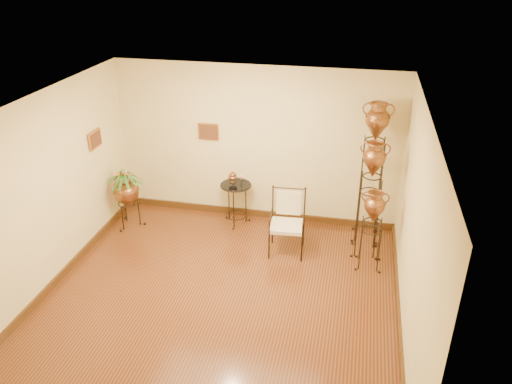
% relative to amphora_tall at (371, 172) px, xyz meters
% --- Properties ---
extents(ground, '(5.00, 5.00, 0.00)m').
position_rel_amphora_tall_xyz_m(ground, '(-1.99, -2.15, -1.23)').
color(ground, brown).
rests_on(ground, ground).
extents(room_shell, '(5.02, 5.02, 2.81)m').
position_rel_amphora_tall_xyz_m(room_shell, '(-1.99, -2.14, 0.50)').
color(room_shell, beige).
rests_on(room_shell, ground).
extents(amphora_tall, '(0.56, 0.56, 2.41)m').
position_rel_amphora_tall_xyz_m(amphora_tall, '(0.00, 0.00, 0.00)').
color(amphora_tall, black).
rests_on(amphora_tall, ground).
extents(amphora_mid, '(0.46, 0.46, 1.95)m').
position_rel_amphora_tall_xyz_m(amphora_mid, '(0.00, -0.48, -0.25)').
color(amphora_mid, black).
rests_on(amphora_mid, ground).
extents(amphora_short, '(0.42, 0.42, 1.31)m').
position_rel_amphora_tall_xyz_m(amphora_short, '(0.07, -0.85, -0.58)').
color(amphora_short, black).
rests_on(amphora_short, ground).
extents(planter_urn, '(0.83, 0.83, 1.29)m').
position_rel_amphora_tall_xyz_m(planter_urn, '(-4.14, -0.47, -0.51)').
color(planter_urn, black).
rests_on(planter_urn, ground).
extents(armchair, '(0.64, 0.60, 1.07)m').
position_rel_amphora_tall_xyz_m(armchair, '(-1.25, -0.75, -0.70)').
color(armchair, black).
rests_on(armchair, ground).
extents(side_table, '(0.70, 0.70, 0.98)m').
position_rel_amphora_tall_xyz_m(side_table, '(-2.28, 0.00, -0.82)').
color(side_table, black).
rests_on(side_table, ground).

